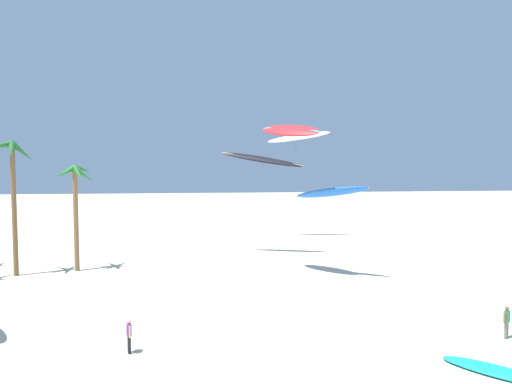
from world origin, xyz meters
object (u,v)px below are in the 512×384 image
Objects in this scene: flying_kite_3 at (290,130)px; flying_kite_2 at (262,160)px; grounded_kite_2 at (498,371)px; palm_tree_3 at (75,186)px; flying_kite_4 at (299,137)px; person_near_left at (507,321)px; person_mid_field at (129,334)px; palm_tree_2 at (13,170)px; flying_kite_1 at (332,192)px.

flying_kite_2 is at bearing 96.56° from flying_kite_3.
flying_kite_2 is 28.55m from grounded_kite_2.
flying_kite_2 is at bearing 104.50° from grounded_kite_2.
grounded_kite_2 is at bearing -41.77° from palm_tree_3.
flying_kite_3 is 0.92× the size of flying_kite_4.
person_near_left is at bearing -33.60° from palm_tree_3.
flying_kite_3 is at bearing 50.89° from person_mid_field.
palm_tree_2 is at bearing -166.07° from palm_tree_3.
grounded_kite_2 is (28.25, -20.06, -8.68)m from palm_tree_2.
flying_kite_1 is 4.65× the size of person_mid_field.
grounded_kite_2 is 16.77m from person_mid_field.
palm_tree_2 reaches higher than flying_kite_1.
flying_kite_2 reaches higher than person_near_left.
palm_tree_3 is 19.79m from person_mid_field.
flying_kite_2 is at bearing -121.98° from flying_kite_4.
flying_kite_4 is (1.66, 19.21, 5.92)m from flying_kite_1.
palm_tree_3 is 21.87m from flying_kite_1.
flying_kite_2 is (17.00, 4.81, 2.42)m from palm_tree_3.
person_near_left reaches higher than grounded_kite_2.
flying_kite_2 is 26.18m from person_near_left.
grounded_kite_2 is (6.72, -25.99, -9.70)m from flying_kite_2.
flying_kite_1 is at bearing 41.69° from person_mid_field.
person_near_left is at bearing -67.31° from flying_kite_1.
palm_tree_3 is at bearing 167.36° from flying_kite_1.
person_mid_field is (-15.54, -31.57, -11.97)m from flying_kite_4.
grounded_kite_2 is 2.41× the size of person_mid_field.
person_mid_field is at bearing -113.47° from flying_kite_2.
palm_tree_3 reaches higher than flying_kite_1.
flying_kite_3 reaches higher than flying_kite_1.
palm_tree_3 is at bearing 13.93° from palm_tree_2.
flying_kite_1 reaches higher than person_near_left.
palm_tree_3 is 19.06m from flying_kite_3.
palm_tree_3 is 32.62m from grounded_kite_2.
palm_tree_2 is 0.87× the size of flying_kite_3.
palm_tree_2 reaches higher than person_near_left.
flying_kite_3 is 7.54× the size of person_near_left.
palm_tree_2 is 1.43× the size of flying_kite_1.
flying_kite_1 reaches higher than grounded_kite_2.
person_mid_field is at bearing -116.20° from flying_kite_4.
flying_kite_3 is at bearing -83.44° from flying_kite_2.
palm_tree_3 is at bearing 113.52° from person_mid_field.
person_mid_field is (11.99, -16.02, -7.88)m from palm_tree_2.
flying_kite_1 is (25.87, -3.66, -1.82)m from palm_tree_2.
flying_kite_4 is at bearing 75.01° from flying_kite_3.
flying_kite_2 reaches higher than palm_tree_3.
flying_kite_2 is 9.27m from flying_kite_3.
person_near_left is (8.75, -13.64, -11.04)m from flying_kite_3.
palm_tree_2 is at bearing 171.94° from flying_kite_1.
palm_tree_2 is at bearing -150.54° from flying_kite_4.
person_near_left is at bearing 47.99° from grounded_kite_2.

